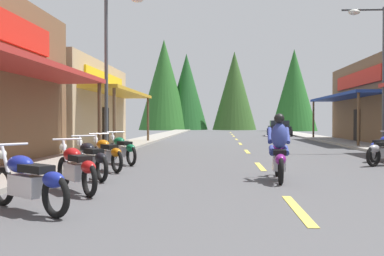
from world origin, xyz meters
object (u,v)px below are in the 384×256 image
at_px(motorcycle_parked_left_2, 91,159).
at_px(motorcycle_parked_left_4, 122,149).
at_px(streetlamp_right, 376,58).
at_px(parked_car_curbside, 279,128).
at_px(motorcycle_parked_right_6, 383,147).
at_px(motorcycle_parked_left_0, 28,180).
at_px(motorcycle_parked_left_3, 106,153).
at_px(motorcycle_parked_left_1, 76,167).
at_px(streetlamp_left, 114,51).
at_px(rider_cruising_lead, 279,152).

relative_size(motorcycle_parked_left_2, motorcycle_parked_left_4, 1.00).
height_order(streetlamp_right, parked_car_curbside, streetlamp_right).
relative_size(motorcycle_parked_right_6, motorcycle_parked_left_2, 0.93).
height_order(motorcycle_parked_left_0, motorcycle_parked_left_3, same).
height_order(motorcycle_parked_right_6, motorcycle_parked_left_2, same).
distance_m(motorcycle_parked_left_1, motorcycle_parked_left_4, 5.56).
height_order(streetlamp_left, parked_car_curbside, streetlamp_left).
relative_size(streetlamp_right, parked_car_curbside, 1.41).
relative_size(motorcycle_parked_left_2, parked_car_curbside, 0.40).
distance_m(motorcycle_parked_right_6, motorcycle_parked_left_0, 12.40).
bearing_deg(rider_cruising_lead, motorcycle_parked_right_6, -35.07).
height_order(motorcycle_parked_left_0, parked_car_curbside, parked_car_curbside).
relative_size(streetlamp_left, motorcycle_parked_left_1, 3.63).
relative_size(streetlamp_right, rider_cruising_lead, 2.90).
relative_size(motorcycle_parked_left_3, rider_cruising_lead, 0.82).
bearing_deg(rider_cruising_lead, motorcycle_parked_left_1, 119.26).
bearing_deg(motorcycle_parked_left_4, streetlamp_left, -18.75).
xyz_separation_m(motorcycle_parked_left_1, parked_car_curbside, (8.17, 31.59, 0.20)).
relative_size(motorcycle_parked_right_6, motorcycle_parked_left_4, 0.92).
xyz_separation_m(motorcycle_parked_left_3, motorcycle_parked_left_4, (0.03, 1.86, 0.00)).
height_order(streetlamp_right, motorcycle_parked_left_0, streetlamp_right).
height_order(streetlamp_left, streetlamp_right, streetlamp_left).
height_order(motorcycle_parked_left_0, rider_cruising_lead, rider_cruising_lead).
relative_size(motorcycle_parked_right_6, parked_car_curbside, 0.37).
height_order(motorcycle_parked_right_6, parked_car_curbside, parked_car_curbside).
xyz_separation_m(streetlamp_left, parked_car_curbside, (9.53, 22.81, -3.46)).
bearing_deg(parked_car_curbside, motorcycle_parked_right_6, -175.70).
xyz_separation_m(motorcycle_parked_left_0, rider_cruising_lead, (4.33, 3.82, 0.17)).
height_order(streetlamp_right, rider_cruising_lead, streetlamp_right).
xyz_separation_m(motorcycle_parked_right_6, motorcycle_parked_left_0, (-8.57, -8.97, 0.00)).
relative_size(motorcycle_parked_left_0, motorcycle_parked_left_2, 1.01).
bearing_deg(motorcycle_parked_left_2, streetlamp_left, -27.72).
distance_m(streetlamp_right, motorcycle_parked_right_6, 5.17).
distance_m(motorcycle_parked_left_0, rider_cruising_lead, 5.77).
relative_size(motorcycle_parked_left_0, motorcycle_parked_left_4, 1.01).
distance_m(motorcycle_parked_right_6, rider_cruising_lead, 6.67).
height_order(streetlamp_left, motorcycle_parked_right_6, streetlamp_left).
bearing_deg(motorcycle_parked_left_3, motorcycle_parked_left_2, 144.86).
bearing_deg(motorcycle_parked_left_1, parked_car_curbside, -51.93).
relative_size(motorcycle_parked_left_3, parked_car_curbside, 0.40).
bearing_deg(motorcycle_parked_left_0, streetlamp_right, -91.82).
bearing_deg(motorcycle_parked_left_0, motorcycle_parked_left_3, -52.12).
distance_m(motorcycle_parked_left_1, motorcycle_parked_left_2, 1.97).
relative_size(streetlamp_right, motorcycle_parked_left_1, 3.53).
bearing_deg(parked_car_curbside, rider_cruising_lead, 176.04).
distance_m(streetlamp_left, motorcycle_parked_left_2, 7.83).
bearing_deg(motorcycle_parked_right_6, motorcycle_parked_left_0, 178.74).
bearing_deg(streetlamp_right, motorcycle_parked_left_0, -127.23).
bearing_deg(rider_cruising_lead, parked_car_curbside, -3.23).
bearing_deg(motorcycle_parked_left_4, streetlamp_right, -98.37).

